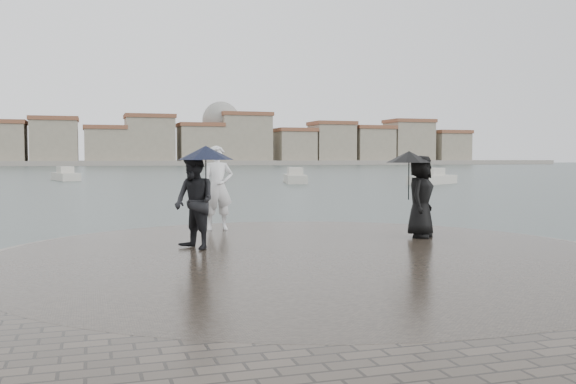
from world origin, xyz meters
name	(u,v)px	position (x,y,z in m)	size (l,w,h in m)	color
ground	(391,315)	(0.00, 0.00, 0.00)	(400.00, 400.00, 0.00)	#2B3835
kerb_ring	(308,263)	(0.00, 3.50, 0.16)	(12.50, 12.50, 0.32)	gray
quay_tip	(308,262)	(0.00, 3.50, 0.18)	(11.90, 11.90, 0.36)	#2D261E
statue	(218,188)	(-0.89, 7.85, 1.41)	(0.76, 0.50, 2.10)	silver
visitor_left	(197,191)	(-1.92, 4.67, 1.51)	(1.33, 1.22, 2.04)	black
visitor_right	(418,188)	(3.13, 5.00, 1.48)	(1.29, 1.15, 1.95)	black
far_skyline	(79,143)	(-6.29, 160.71, 5.61)	(260.00, 20.00, 37.00)	gray
boats	(255,178)	(9.56, 45.23, 0.38)	(32.50, 22.59, 1.50)	#BBB7A9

